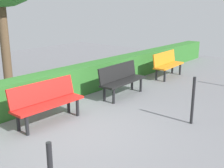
% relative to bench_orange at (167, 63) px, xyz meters
% --- Properties ---
extents(ground_plane, '(20.36, 20.36, 0.00)m').
position_rel_bench_orange_xyz_m(ground_plane, '(5.01, 0.71, -0.48)').
color(ground_plane, slate).
extents(bench_orange, '(1.53, 0.52, 0.86)m').
position_rel_bench_orange_xyz_m(bench_orange, '(0.00, 0.00, 0.00)').
color(bench_orange, orange).
rests_on(bench_orange, ground_plane).
extents(bench_black, '(1.61, 0.52, 0.86)m').
position_rel_bench_orange_xyz_m(bench_black, '(2.66, 0.08, 0.00)').
color(bench_black, black).
rests_on(bench_black, ground_plane).
extents(bench_red, '(1.59, 0.49, 0.86)m').
position_rel_bench_orange_xyz_m(bench_red, '(5.08, -0.01, 0.00)').
color(bench_red, red).
rests_on(bench_red, ground_plane).
extents(hedge_row, '(16.36, 0.57, 0.77)m').
position_rel_bench_orange_xyz_m(hedge_row, '(3.83, -0.97, -0.10)').
color(hedge_row, '#2D6B28').
rests_on(hedge_row, ground_plane).
extents(railing_post_mid, '(0.06, 0.06, 1.00)m').
position_rel_bench_orange_xyz_m(railing_post_mid, '(3.24, 2.36, 0.02)').
color(railing_post_mid, black).
rests_on(railing_post_mid, ground_plane).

